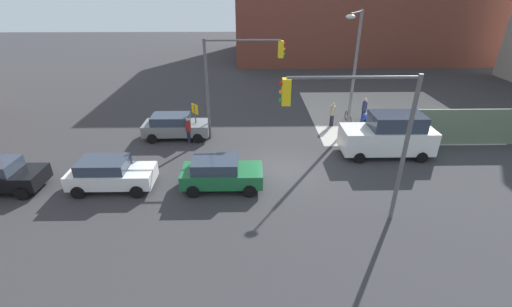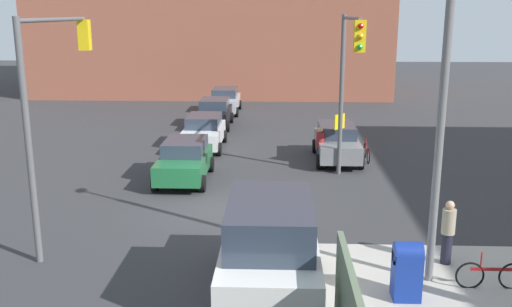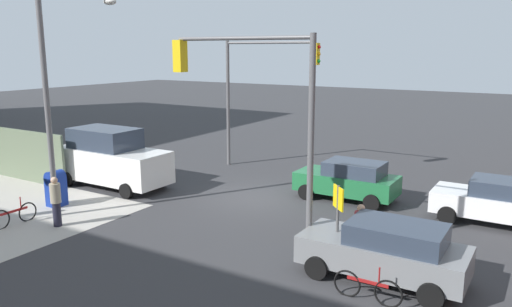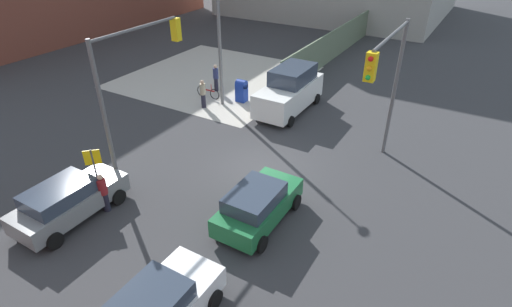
% 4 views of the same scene
% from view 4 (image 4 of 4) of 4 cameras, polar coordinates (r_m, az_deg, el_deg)
% --- Properties ---
extents(ground_plane, '(120.00, 120.00, 0.00)m').
position_cam_4_polar(ground_plane, '(18.75, 0.69, -2.18)').
color(ground_plane, '#333335').
extents(sidewalk_corner, '(12.00, 12.00, 0.01)m').
position_cam_4_polar(sidewalk_corner, '(29.99, -5.70, 10.86)').
color(sidewalk_corner, '#ADA89E').
rests_on(sidewalk_corner, ground).
extents(construction_fence, '(19.18, 0.12, 2.40)m').
position_cam_4_polar(construction_fence, '(34.31, 11.23, 15.14)').
color(construction_fence, '#607056').
rests_on(construction_fence, ground).
extents(traffic_signal_nw_corner, '(4.99, 0.36, 6.50)m').
position_cam_4_polar(traffic_signal_nw_corner, '(17.45, -16.89, 10.73)').
color(traffic_signal_nw_corner, '#59595B').
rests_on(traffic_signal_nw_corner, ground).
extents(traffic_signal_se_corner, '(5.29, 0.36, 6.50)m').
position_cam_4_polar(traffic_signal_se_corner, '(17.38, 18.30, 10.49)').
color(traffic_signal_se_corner, '#59595B').
rests_on(traffic_signal_se_corner, ground).
extents(street_lamp_corner, '(1.63, 2.33, 8.00)m').
position_cam_4_polar(street_lamp_corner, '(23.54, -4.94, 17.24)').
color(street_lamp_corner, slate).
rests_on(street_lamp_corner, ground).
extents(warning_sign_two_way, '(0.48, 0.48, 2.40)m').
position_cam_4_polar(warning_sign_two_way, '(17.18, -22.09, -1.68)').
color(warning_sign_two_way, '#4C4C4C').
rests_on(warning_sign_two_way, ground).
extents(mailbox_blue, '(0.56, 0.64, 1.43)m').
position_cam_4_polar(mailbox_blue, '(25.43, -2.08, 9.06)').
color(mailbox_blue, navy).
rests_on(mailbox_blue, ground).
extents(sedan_gray, '(4.37, 2.02, 1.62)m').
position_cam_4_polar(sedan_gray, '(17.02, -25.27, -6.05)').
color(sedan_gray, slate).
rests_on(sedan_gray, ground).
extents(hatchback_green, '(4.08, 2.02, 1.62)m').
position_cam_4_polar(hatchback_green, '(15.22, 0.28, -7.26)').
color(hatchback_green, '#1E6638').
rests_on(hatchback_green, ground).
extents(van_white_delivery, '(5.40, 2.32, 2.62)m').
position_cam_4_polar(van_white_delivery, '(24.06, 4.85, 8.98)').
color(van_white_delivery, white).
rests_on(van_white_delivery, ground).
extents(pedestrian_crossing, '(0.36, 0.36, 1.82)m').
position_cam_4_polar(pedestrian_crossing, '(27.11, -5.76, 10.77)').
color(pedestrian_crossing, navy).
rests_on(pedestrian_crossing, ground).
extents(pedestrian_waiting, '(0.36, 0.36, 1.78)m').
position_cam_4_polar(pedestrian_waiting, '(24.68, -7.59, 8.51)').
color(pedestrian_waiting, '#9E937A').
rests_on(pedestrian_waiting, ground).
extents(pedestrian_walking_north, '(0.36, 0.36, 1.72)m').
position_cam_4_polar(pedestrian_walking_north, '(16.84, -20.97, -5.18)').
color(pedestrian_walking_north, maroon).
rests_on(pedestrian_walking_north, ground).
extents(bicycle_leaning_on_fence, '(0.05, 1.75, 0.97)m').
position_cam_4_polar(bicycle_leaning_on_fence, '(26.32, -6.86, 8.65)').
color(bicycle_leaning_on_fence, black).
rests_on(bicycle_leaning_on_fence, ground).
extents(bicycle_at_crosswalk, '(1.75, 0.05, 0.97)m').
position_cam_4_polar(bicycle_at_crosswalk, '(18.32, -27.47, -5.82)').
color(bicycle_at_crosswalk, black).
rests_on(bicycle_at_crosswalk, ground).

